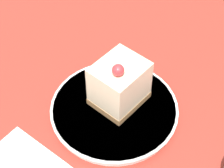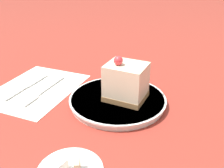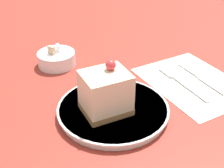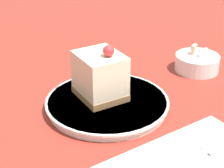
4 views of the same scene
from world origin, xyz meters
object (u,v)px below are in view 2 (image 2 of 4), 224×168
at_px(plate, 118,100).
at_px(fork, 40,92).
at_px(cake_slice, 126,82).
at_px(knife, 31,84).

xyz_separation_m(plate, fork, (0.21, 0.00, -0.00)).
bearing_deg(fork, plate, -169.41).
xyz_separation_m(plate, cake_slice, (-0.02, -0.00, 0.05)).
bearing_deg(fork, cake_slice, -169.31).
height_order(plate, knife, plate).
height_order(cake_slice, fork, cake_slice).
xyz_separation_m(cake_slice, knife, (0.28, -0.04, -0.06)).
distance_m(plate, knife, 0.26).
relative_size(plate, cake_slice, 2.16).
height_order(plate, cake_slice, cake_slice).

